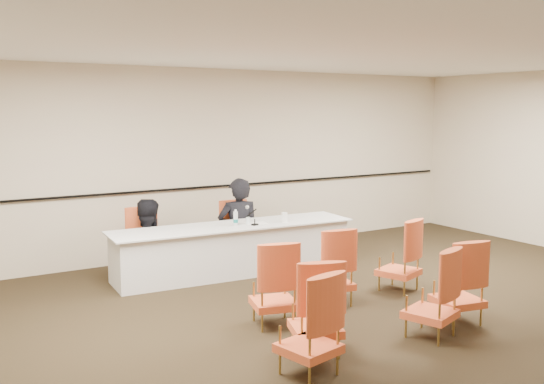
# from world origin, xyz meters

# --- Properties ---
(floor) EXTENTS (10.00, 10.00, 0.00)m
(floor) POSITION_xyz_m (0.00, 0.00, 0.00)
(floor) COLOR black
(floor) RESTS_ON ground
(ceiling) EXTENTS (10.00, 10.00, 0.00)m
(ceiling) POSITION_xyz_m (0.00, 0.00, 3.00)
(ceiling) COLOR white
(ceiling) RESTS_ON ground
(wall_back) EXTENTS (10.00, 0.04, 3.00)m
(wall_back) POSITION_xyz_m (0.00, 4.00, 1.50)
(wall_back) COLOR beige
(wall_back) RESTS_ON ground
(wall_rail) EXTENTS (9.80, 0.04, 0.03)m
(wall_rail) POSITION_xyz_m (0.00, 3.96, 1.10)
(wall_rail) COLOR black
(wall_rail) RESTS_ON wall_back
(panel_table) EXTENTS (3.59, 1.06, 0.71)m
(panel_table) POSITION_xyz_m (-0.37, 2.63, 0.35)
(panel_table) COLOR silver
(panel_table) RESTS_ON ground
(panelist_main) EXTENTS (0.74, 0.59, 1.77)m
(panelist_main) POSITION_xyz_m (-0.01, 3.14, 0.43)
(panelist_main) COLOR black
(panelist_main) RESTS_ON ground
(panelist_main_chair) EXTENTS (0.53, 0.53, 0.95)m
(panelist_main_chair) POSITION_xyz_m (-0.01, 3.14, 0.47)
(panelist_main_chair) COLOR #D24D25
(panelist_main_chair) RESTS_ON ground
(panelist_second) EXTENTS (0.91, 0.79, 1.61)m
(panelist_second) POSITION_xyz_m (-1.46, 3.24, 0.28)
(panelist_second) COLOR black
(panelist_second) RESTS_ON ground
(panelist_second_chair) EXTENTS (0.53, 0.53, 0.95)m
(panelist_second_chair) POSITION_xyz_m (-1.46, 3.24, 0.47)
(panelist_second_chair) COLOR #D24D25
(panelist_second_chair) RESTS_ON ground
(papers) EXTENTS (0.34, 0.28, 0.00)m
(papers) POSITION_xyz_m (-0.03, 2.58, 0.71)
(papers) COLOR white
(papers) RESTS_ON panel_table
(microphone) EXTENTS (0.15, 0.22, 0.28)m
(microphone) POSITION_xyz_m (-0.12, 2.45, 0.85)
(microphone) COLOR black
(microphone) RESTS_ON panel_table
(water_bottle) EXTENTS (0.08, 0.08, 0.23)m
(water_bottle) POSITION_xyz_m (-0.36, 2.59, 0.82)
(water_bottle) COLOR #167C7A
(water_bottle) RESTS_ON panel_table
(drinking_glass) EXTENTS (0.07, 0.07, 0.10)m
(drinking_glass) POSITION_xyz_m (-0.15, 2.59, 0.76)
(drinking_glass) COLOR white
(drinking_glass) RESTS_ON panel_table
(coffee_cup) EXTENTS (0.10, 0.10, 0.14)m
(coffee_cup) POSITION_xyz_m (0.38, 2.45, 0.78)
(coffee_cup) COLOR white
(coffee_cup) RESTS_ON panel_table
(aud_chair_front_left) EXTENTS (0.62, 0.62, 0.95)m
(aud_chair_front_left) POSITION_xyz_m (-1.00, 0.52, 0.47)
(aud_chair_front_left) COLOR #D24D25
(aud_chair_front_left) RESTS_ON ground
(aud_chair_front_mid) EXTENTS (0.58, 0.58, 0.95)m
(aud_chair_front_mid) POSITION_xyz_m (-0.03, 0.78, 0.47)
(aud_chair_front_mid) COLOR #D24D25
(aud_chair_front_mid) RESTS_ON ground
(aud_chair_front_right) EXTENTS (0.64, 0.64, 0.95)m
(aud_chair_front_right) POSITION_xyz_m (1.06, 0.77, 0.47)
(aud_chair_front_right) COLOR #D24D25
(aud_chair_front_right) RESTS_ON ground
(aud_chair_back_left) EXTENTS (0.64, 0.64, 0.95)m
(aud_chair_back_left) POSITION_xyz_m (-1.06, -0.35, 0.47)
(aud_chair_back_left) COLOR #D24D25
(aud_chair_back_left) RESTS_ON ground
(aud_chair_back_mid) EXTENTS (0.63, 0.63, 0.95)m
(aud_chair_back_mid) POSITION_xyz_m (0.20, -0.62, 0.47)
(aud_chair_back_mid) COLOR #D24D25
(aud_chair_back_mid) RESTS_ON ground
(aud_chair_back_right) EXTENTS (0.59, 0.59, 0.95)m
(aud_chair_back_right) POSITION_xyz_m (0.77, -0.47, 0.47)
(aud_chair_back_right) COLOR #D24D25
(aud_chair_back_right) RESTS_ON ground
(aud_chair_extra) EXTENTS (0.59, 0.59, 0.95)m
(aud_chair_extra) POSITION_xyz_m (-1.39, -0.71, 0.47)
(aud_chair_extra) COLOR #D24D25
(aud_chair_extra) RESTS_ON ground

